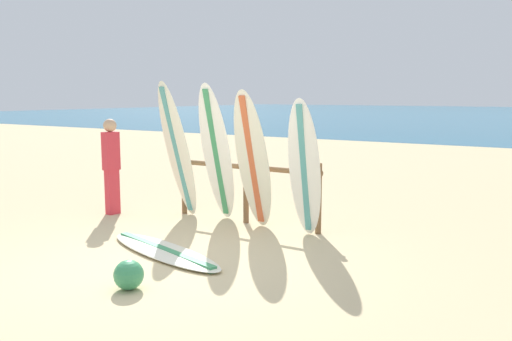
% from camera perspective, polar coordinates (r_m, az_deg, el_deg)
% --- Properties ---
extents(ground_plane, '(120.00, 120.00, 0.00)m').
position_cam_1_polar(ground_plane, '(6.75, -9.61, -9.76)').
color(ground_plane, '#D3BC8C').
extents(surfboard_rack, '(2.67, 0.09, 1.06)m').
position_cam_1_polar(surfboard_rack, '(8.57, -1.07, -1.15)').
color(surfboard_rack, brown).
rests_on(surfboard_rack, ground).
extents(surfboard_leaning_far_left, '(0.62, 0.76, 2.29)m').
position_cam_1_polar(surfboard_leaning_far_left, '(8.95, -8.35, 2.14)').
color(surfboard_leaning_far_left, white).
rests_on(surfboard_leaning_far_left, ground).
extents(surfboard_leaning_left, '(0.62, 0.92, 2.25)m').
position_cam_1_polar(surfboard_leaning_left, '(8.51, -4.20, 1.77)').
color(surfboard_leaning_left, white).
rests_on(surfboard_leaning_left, ground).
extents(surfboard_leaning_center_left, '(0.55, 0.66, 2.14)m').
position_cam_1_polar(surfboard_leaning_center_left, '(8.06, -0.35, 1.06)').
color(surfboard_leaning_center_left, silver).
rests_on(surfboard_leaning_center_left, ground).
extents(surfboard_leaning_center, '(0.54, 0.62, 2.02)m').
position_cam_1_polar(surfboard_leaning_center, '(7.62, 5.19, 0.17)').
color(surfboard_leaning_center, white).
rests_on(surfboard_leaning_center, ground).
extents(surfboard_lying_on_sand, '(2.38, 1.16, 0.08)m').
position_cam_1_polar(surfboard_lying_on_sand, '(7.16, -9.80, -8.42)').
color(surfboard_lying_on_sand, silver).
rests_on(surfboard_lying_on_sand, ground).
extents(beachgoer_standing, '(0.22, 0.29, 1.65)m').
position_cam_1_polar(beachgoer_standing, '(9.52, -15.16, 0.87)').
color(beachgoer_standing, '#D8333F').
rests_on(beachgoer_standing, ground).
extents(beach_ball, '(0.32, 0.32, 0.32)m').
position_cam_1_polar(beach_ball, '(5.93, -13.40, -10.76)').
color(beach_ball, '#388C59').
rests_on(beach_ball, ground).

